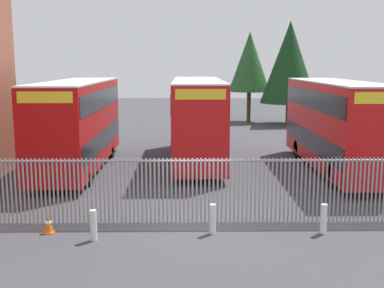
{
  "coord_description": "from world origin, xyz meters",
  "views": [
    {
      "loc": [
        -0.25,
        -15.39,
        5.28
      ],
      "look_at": [
        0.0,
        4.0,
        2.0
      ],
      "focal_mm": 44.77,
      "sensor_mm": 36.0,
      "label": 1
    }
  ],
  "objects_px": {
    "double_decker_bus_behind_fence_right": "(78,121)",
    "traffic_cone_by_gate": "(49,224)",
    "double_decker_bus_near_gate": "(336,122)",
    "bollard_near_right": "(324,219)",
    "double_decker_bus_behind_fence_left": "(197,117)",
    "bollard_near_left": "(94,225)",
    "bollard_center_front": "(213,219)"
  },
  "relations": [
    {
      "from": "double_decker_bus_behind_fence_right",
      "to": "traffic_cone_by_gate",
      "type": "bearing_deg",
      "value": -83.54
    },
    {
      "from": "double_decker_bus_near_gate",
      "to": "double_decker_bus_behind_fence_right",
      "type": "relative_size",
      "value": 1.0
    },
    {
      "from": "double_decker_bus_near_gate",
      "to": "bollard_near_right",
      "type": "height_order",
      "value": "double_decker_bus_near_gate"
    },
    {
      "from": "double_decker_bus_behind_fence_right",
      "to": "double_decker_bus_near_gate",
      "type": "bearing_deg",
      "value": -2.34
    },
    {
      "from": "double_decker_bus_behind_fence_left",
      "to": "bollard_near_left",
      "type": "relative_size",
      "value": 11.38
    },
    {
      "from": "double_decker_bus_behind_fence_left",
      "to": "bollard_near_left",
      "type": "xyz_separation_m",
      "value": [
        -3.39,
        -11.62,
        -1.95
      ]
    },
    {
      "from": "traffic_cone_by_gate",
      "to": "bollard_near_right",
      "type": "bearing_deg",
      "value": -1.06
    },
    {
      "from": "traffic_cone_by_gate",
      "to": "double_decker_bus_behind_fence_right",
      "type": "bearing_deg",
      "value": 96.46
    },
    {
      "from": "bollard_near_right",
      "to": "traffic_cone_by_gate",
      "type": "height_order",
      "value": "bollard_near_right"
    },
    {
      "from": "double_decker_bus_behind_fence_right",
      "to": "bollard_center_front",
      "type": "distance_m",
      "value": 11.4
    },
    {
      "from": "double_decker_bus_behind_fence_right",
      "to": "double_decker_bus_behind_fence_left",
      "type": "bearing_deg",
      "value": 16.01
    },
    {
      "from": "double_decker_bus_near_gate",
      "to": "bollard_near_right",
      "type": "distance_m",
      "value": 9.58
    },
    {
      "from": "double_decker_bus_behind_fence_left",
      "to": "traffic_cone_by_gate",
      "type": "bearing_deg",
      "value": -114.28
    },
    {
      "from": "double_decker_bus_behind_fence_left",
      "to": "traffic_cone_by_gate",
      "type": "xyz_separation_m",
      "value": [
        -4.94,
        -10.95,
        -2.13
      ]
    },
    {
      "from": "bollard_near_left",
      "to": "bollard_near_right",
      "type": "xyz_separation_m",
      "value": [
        7.09,
        0.52,
        0.0
      ]
    },
    {
      "from": "bollard_center_front",
      "to": "double_decker_bus_behind_fence_right",
      "type": "bearing_deg",
      "value": 123.54
    },
    {
      "from": "double_decker_bus_behind_fence_right",
      "to": "bollard_near_right",
      "type": "relative_size",
      "value": 11.38
    },
    {
      "from": "bollard_near_left",
      "to": "bollard_near_right",
      "type": "bearing_deg",
      "value": 4.16
    },
    {
      "from": "double_decker_bus_near_gate",
      "to": "traffic_cone_by_gate",
      "type": "height_order",
      "value": "double_decker_bus_near_gate"
    },
    {
      "from": "double_decker_bus_behind_fence_left",
      "to": "double_decker_bus_behind_fence_right",
      "type": "relative_size",
      "value": 1.0
    },
    {
      "from": "double_decker_bus_near_gate",
      "to": "bollard_near_right",
      "type": "xyz_separation_m",
      "value": [
        -3.04,
        -8.87,
        -1.95
      ]
    },
    {
      "from": "bollard_center_front",
      "to": "bollard_near_right",
      "type": "relative_size",
      "value": 1.0
    },
    {
      "from": "double_decker_bus_behind_fence_left",
      "to": "bollard_center_front",
      "type": "xyz_separation_m",
      "value": [
        0.22,
        -11.08,
        -1.95
      ]
    },
    {
      "from": "double_decker_bus_near_gate",
      "to": "double_decker_bus_behind_fence_right",
      "type": "xyz_separation_m",
      "value": [
        -12.72,
        0.52,
        0.0
      ]
    },
    {
      "from": "double_decker_bus_behind_fence_left",
      "to": "double_decker_bus_behind_fence_right",
      "type": "distance_m",
      "value": 6.23
    },
    {
      "from": "bollard_near_left",
      "to": "bollard_near_right",
      "type": "height_order",
      "value": "same"
    },
    {
      "from": "bollard_near_right",
      "to": "traffic_cone_by_gate",
      "type": "relative_size",
      "value": 1.61
    },
    {
      "from": "bollard_center_front",
      "to": "bollard_near_right",
      "type": "height_order",
      "value": "same"
    },
    {
      "from": "bollard_near_right",
      "to": "traffic_cone_by_gate",
      "type": "xyz_separation_m",
      "value": [
        -8.63,
        0.16,
        -0.19
      ]
    },
    {
      "from": "double_decker_bus_behind_fence_left",
      "to": "bollard_center_front",
      "type": "bearing_deg",
      "value": -88.87
    },
    {
      "from": "double_decker_bus_behind_fence_right",
      "to": "bollard_near_right",
      "type": "bearing_deg",
      "value": -44.14
    },
    {
      "from": "double_decker_bus_near_gate",
      "to": "double_decker_bus_behind_fence_right",
      "type": "bearing_deg",
      "value": 177.66
    }
  ]
}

